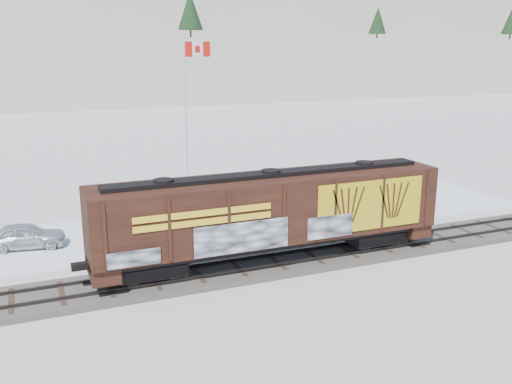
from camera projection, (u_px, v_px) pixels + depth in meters
name	position (u px, v px, depth m)	size (l,w,h in m)	color
ground	(275.00, 266.00, 28.10)	(500.00, 500.00, 0.00)	white
rail_track	(275.00, 263.00, 28.06)	(50.00, 3.40, 0.43)	#59544C
parking_strip	(224.00, 223.00, 34.81)	(40.00, 8.00, 0.03)	white
hillside	(57.00, 31.00, 149.68)	(360.00, 110.00, 93.00)	white
hopper_railcar	(271.00, 211.00, 27.30)	(17.17, 3.06, 4.33)	black
flagpole	(188.00, 143.00, 39.37)	(2.30, 0.90, 11.01)	silver
car_silver	(25.00, 236.00, 30.35)	(1.63, 4.05, 1.38)	silver
car_white	(245.00, 218.00, 33.48)	(1.49, 4.28, 1.41)	white
car_dark	(268.00, 206.00, 36.11)	(1.80, 4.43, 1.29)	#212329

